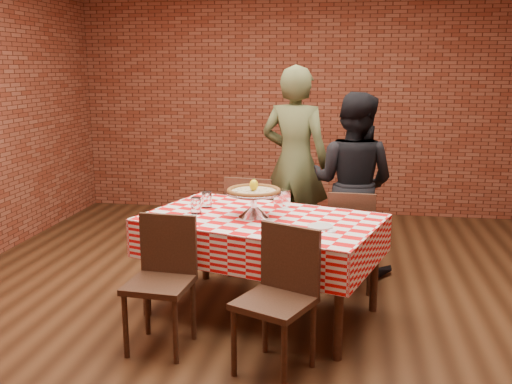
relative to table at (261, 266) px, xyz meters
The scene contains 19 objects.
ground 0.41m from the table, 104.20° to the left, with size 6.00×6.00×0.00m, color black.
back_wall 3.35m from the table, 90.77° to the left, with size 5.50×5.50×0.00m, color maroon.
table is the anchor object (origin of this frame).
tablecloth 0.24m from the table, ahead, with size 1.70×1.04×0.29m, color red, non-canonical shape.
pizza_stand 0.48m from the table, behind, with size 0.41×0.41×0.18m, color silver, non-canonical shape.
pizza 0.57m from the table, behind, with size 0.40×0.40×0.03m, color #C8B78E.
lemon 0.62m from the table, behind, with size 0.06×0.06×0.08m, color yellow.
water_glass_left 0.67m from the table, behind, with size 0.08×0.08×0.12m, color white.
water_glass_right 0.68m from the table, 154.67° to the left, with size 0.08×0.08×0.12m, color white.
side_plate 0.63m from the table, 25.94° to the right, with size 0.17×0.17×0.01m, color white.
sweetener_packet_a 0.73m from the table, 31.48° to the right, with size 0.05×0.04×0.01m, color white.
sweetener_packet_b 0.72m from the table, 28.44° to the right, with size 0.05×0.04×0.01m, color white.
condiment_caddy 0.56m from the table, 68.76° to the left, with size 0.10×0.08×0.14m, color silver.
chair_near_left 0.88m from the table, 130.93° to the right, with size 0.40×0.40×0.88m, color #422619, non-canonical shape.
chair_near_right 0.86m from the table, 76.00° to the right, with size 0.41×0.41×0.89m, color #422619, non-canonical shape.
chair_far_left 0.91m from the table, 102.75° to the left, with size 0.42×0.42×0.90m, color #422619, non-canonical shape.
chair_far_right 0.93m from the table, 43.74° to the left, with size 0.38×0.38×0.86m, color #422619, non-canonical shape.
diner_olive 1.54m from the table, 85.59° to the left, with size 0.68×0.44×1.86m, color #474C2B.
diner_black 1.35m from the table, 58.60° to the left, with size 0.79×0.62×1.62m, color black.
Camera 1 is at (0.66, -4.19, 1.85)m, focal length 40.13 mm.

